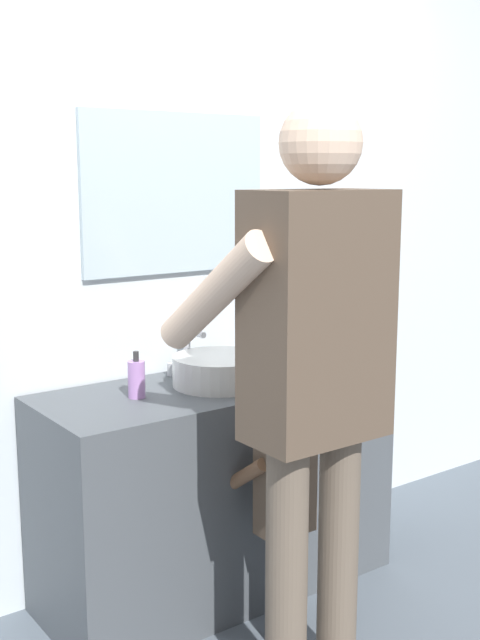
% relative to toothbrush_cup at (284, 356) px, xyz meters
% --- Properties ---
extents(ground_plane, '(14.00, 14.00, 0.00)m').
position_rel_toothbrush_cup_xyz_m(ground_plane, '(-0.35, -0.33, -0.87)').
color(ground_plane, slate).
extents(back_wall, '(4.40, 0.10, 2.70)m').
position_rel_toothbrush_cup_xyz_m(back_wall, '(-0.35, 0.29, 0.48)').
color(back_wall, silver).
rests_on(back_wall, ground).
extents(vanity_cabinet, '(1.34, 0.54, 0.82)m').
position_rel_toothbrush_cup_xyz_m(vanity_cabinet, '(-0.35, -0.03, -0.46)').
color(vanity_cabinet, '#4C5156').
rests_on(vanity_cabinet, ground).
extents(sink_basin, '(0.35, 0.35, 0.11)m').
position_rel_toothbrush_cup_xyz_m(sink_basin, '(-0.35, -0.05, 0.00)').
color(sink_basin, silver).
rests_on(sink_basin, vanity_cabinet).
extents(faucet, '(0.18, 0.14, 0.18)m').
position_rel_toothbrush_cup_xyz_m(faucet, '(-0.35, 0.16, 0.03)').
color(faucet, '#B7BABF').
rests_on(faucet, vanity_cabinet).
extents(toothbrush_cup, '(0.07, 0.07, 0.21)m').
position_rel_toothbrush_cup_xyz_m(toothbrush_cup, '(0.00, 0.00, 0.00)').
color(toothbrush_cup, silver).
rests_on(toothbrush_cup, vanity_cabinet).
extents(soap_bottle, '(0.06, 0.06, 0.16)m').
position_rel_toothbrush_cup_xyz_m(soap_bottle, '(-0.67, -0.01, 0.01)').
color(soap_bottle, '#B27FC6').
rests_on(soap_bottle, vanity_cabinet).
extents(child_toddler, '(0.26, 0.26, 0.84)m').
position_rel_toothbrush_cup_xyz_m(child_toddler, '(-0.35, -0.43, -0.37)').
color(child_toddler, '#47474C').
rests_on(child_toddler, ground).
extents(adult_parent, '(0.55, 0.58, 1.78)m').
position_rel_toothbrush_cup_xyz_m(adult_parent, '(-0.47, -0.70, 0.20)').
color(adult_parent, '#6B5B4C').
rests_on(adult_parent, ground).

